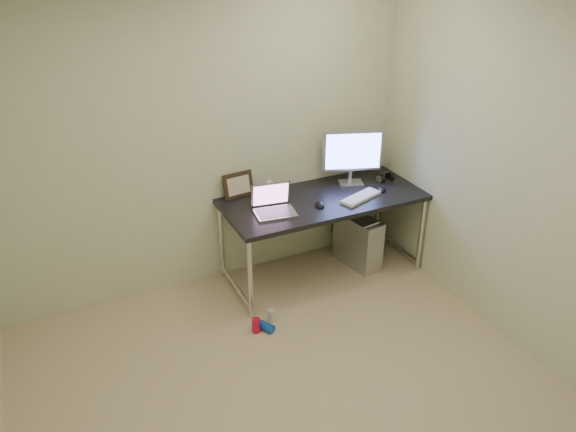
{
  "coord_description": "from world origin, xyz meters",
  "views": [
    {
      "loc": [
        -1.23,
        -2.36,
        2.8
      ],
      "look_at": [
        0.39,
        1.02,
        0.85
      ],
      "focal_mm": 35.0,
      "sensor_mm": 36.0,
      "label": 1
    }
  ],
  "objects": [
    {
      "name": "picture_frame",
      "position": [
        0.25,
        1.7,
        0.86
      ],
      "size": [
        0.27,
        0.11,
        0.22
      ],
      "primitive_type": "cube",
      "rotation": [
        -0.21,
        0.0,
        0.12
      ],
      "color": "black",
      "rests_on": "desk"
    },
    {
      "name": "wall_right",
      "position": [
        1.75,
        0.0,
        1.25
      ],
      "size": [
        0.02,
        3.5,
        2.5
      ],
      "primitive_type": "cube",
      "color": "beige",
      "rests_on": "ground"
    },
    {
      "name": "laptop",
      "position": [
        0.4,
        1.32,
        0.8
      ],
      "size": [
        0.35,
        0.31,
        0.22
      ],
      "rotation": [
        0.0,
        0.0,
        -0.14
      ],
      "color": "silver",
      "rests_on": "desk"
    },
    {
      "name": "cable_a",
      "position": [
        1.21,
        1.7,
        0.4
      ],
      "size": [
        0.01,
        0.16,
        0.69
      ],
      "primitive_type": "cylinder",
      "rotation": [
        0.21,
        0.0,
        0.0
      ],
      "color": "black",
      "rests_on": "ground"
    },
    {
      "name": "can_red",
      "position": [
        0.04,
        0.85,
        0.06
      ],
      "size": [
        0.08,
        0.08,
        0.12
      ],
      "primitive_type": "cylinder",
      "rotation": [
        0.0,
        0.0,
        0.25
      ],
      "color": "red",
      "rests_on": "ground"
    },
    {
      "name": "ceiling",
      "position": [
        0.0,
        0.0,
        2.5
      ],
      "size": [
        3.5,
        3.5,
        0.0
      ],
      "primitive_type": "plane",
      "rotation": [
        3.14,
        0.0,
        0.0
      ],
      "color": "silver",
      "rests_on": "ground"
    },
    {
      "name": "mouse_right",
      "position": [
        1.42,
        1.28,
        0.77
      ],
      "size": [
        0.09,
        0.12,
        0.04
      ],
      "primitive_type": "ellipsoid",
      "rotation": [
        0.0,
        0.0,
        -0.2
      ],
      "color": "black",
      "rests_on": "desk"
    },
    {
      "name": "desk",
      "position": [
        0.89,
        1.37,
        0.68
      ],
      "size": [
        1.71,
        0.75,
        0.75
      ],
      "color": "black",
      "rests_on": "ground"
    },
    {
      "name": "can_white",
      "position": [
        0.19,
        0.92,
        0.06
      ],
      "size": [
        0.06,
        0.06,
        0.11
      ],
      "primitive_type": "cylinder",
      "rotation": [
        0.0,
        0.0,
        -0.01
      ],
      "color": "silver",
      "rests_on": "ground"
    },
    {
      "name": "can_blue",
      "position": [
        0.11,
        0.83,
        0.03
      ],
      "size": [
        0.12,
        0.14,
        0.07
      ],
      "primitive_type": "cylinder",
      "rotation": [
        1.57,
        0.0,
        0.53
      ],
      "color": "#0F46B3",
      "rests_on": "ground"
    },
    {
      "name": "wall_back",
      "position": [
        0.0,
        1.75,
        1.25
      ],
      "size": [
        3.5,
        0.02,
        2.5
      ],
      "primitive_type": "cube",
      "color": "beige",
      "rests_on": "ground"
    },
    {
      "name": "keyboard",
      "position": [
        1.17,
        1.22,
        0.76
      ],
      "size": [
        0.41,
        0.25,
        0.02
      ],
      "primitive_type": "cube",
      "rotation": [
        0.0,
        0.0,
        0.34
      ],
      "color": "silver",
      "rests_on": "desk"
    },
    {
      "name": "headphones",
      "position": [
        1.57,
        1.45,
        0.78
      ],
      "size": [
        0.15,
        0.09,
        0.1
      ],
      "rotation": [
        0.0,
        0.0,
        0.1
      ],
      "color": "black",
      "rests_on": "desk"
    },
    {
      "name": "webcam",
      "position": [
        0.51,
        1.63,
        0.84
      ],
      "size": [
        0.05,
        0.04,
        0.13
      ],
      "rotation": [
        0.0,
        0.0,
        0.23
      ],
      "color": "silver",
      "rests_on": "desk"
    },
    {
      "name": "monitor",
      "position": [
        1.25,
        1.52,
        1.04
      ],
      "size": [
        0.5,
        0.22,
        0.49
      ],
      "rotation": [
        0.0,
        0.0,
        -0.35
      ],
      "color": "silver",
      "rests_on": "desk"
    },
    {
      "name": "cable_b",
      "position": [
        1.3,
        1.68,
        0.38
      ],
      "size": [
        0.02,
        0.11,
        0.71
      ],
      "primitive_type": "cylinder",
      "rotation": [
        0.14,
        0.0,
        0.09
      ],
      "color": "black",
      "rests_on": "ground"
    },
    {
      "name": "floor",
      "position": [
        0.0,
        0.0,
        0.0
      ],
      "size": [
        3.5,
        3.5,
        0.0
      ],
      "primitive_type": "plane",
      "color": "tan",
      "rests_on": "ground"
    },
    {
      "name": "tower_computer",
      "position": [
        1.26,
        1.36,
        0.24
      ],
      "size": [
        0.28,
        0.49,
        0.51
      ],
      "rotation": [
        0.0,
        0.0,
        0.17
      ],
      "color": "silver",
      "rests_on": "ground"
    },
    {
      "name": "mouse_left",
      "position": [
        0.79,
        1.25,
        0.77
      ],
      "size": [
        0.11,
        0.14,
        0.04
      ],
      "primitive_type": "ellipsoid",
      "rotation": [
        0.0,
        0.0,
        -0.35
      ],
      "color": "black",
      "rests_on": "desk"
    }
  ]
}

